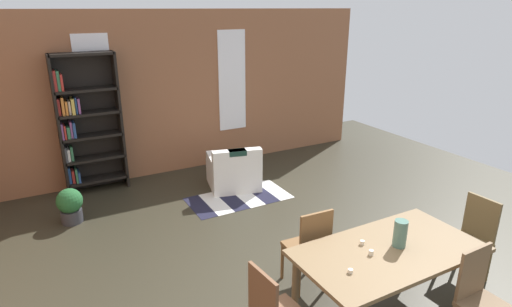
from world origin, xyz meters
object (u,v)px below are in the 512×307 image
at_px(dining_chair_head_right, 472,236).
at_px(dining_chair_near_right, 481,298).
at_px(dining_table, 388,257).
at_px(dining_chair_far_left, 309,246).
at_px(vase_on_table, 400,234).
at_px(armchair_white, 234,172).
at_px(potted_plant_by_shelf, 70,205).
at_px(bookshelf_tall, 85,123).

relative_size(dining_chair_head_right, dining_chair_near_right, 1.00).
bearing_deg(dining_table, dining_chair_far_left, 120.19).
distance_m(vase_on_table, dining_chair_near_right, 0.84).
distance_m(vase_on_table, dining_chair_head_right, 1.21).
height_order(dining_chair_far_left, dining_chair_near_right, same).
height_order(dining_table, armchair_white, armchair_white).
distance_m(dining_chair_head_right, potted_plant_by_shelf, 5.15).
bearing_deg(armchair_white, dining_table, -90.96).
relative_size(dining_chair_far_left, potted_plant_by_shelf, 1.87).
xyz_separation_m(dining_table, bookshelf_tall, (-2.05, 4.54, 0.49)).
xyz_separation_m(dining_chair_far_left, potted_plant_by_shelf, (-2.09, 2.80, -0.25)).
xyz_separation_m(dining_chair_far_left, bookshelf_tall, (-1.64, 3.84, 0.63)).
relative_size(vase_on_table, dining_chair_head_right, 0.28).
distance_m(dining_chair_head_right, armchair_white, 3.72).
xyz_separation_m(dining_chair_head_right, dining_chair_near_right, (-0.87, -0.70, 0.00)).
relative_size(dining_chair_far_left, dining_chair_near_right, 1.00).
relative_size(dining_table, vase_on_table, 6.70).
height_order(vase_on_table, dining_chair_head_right, vase_on_table).
xyz_separation_m(vase_on_table, bookshelf_tall, (-2.17, 4.54, 0.28)).
distance_m(dining_table, dining_chair_head_right, 1.28).
relative_size(vase_on_table, dining_chair_near_right, 0.28).
relative_size(dining_table, potted_plant_by_shelf, 3.54).
bearing_deg(potted_plant_by_shelf, dining_chair_near_right, -55.41).
height_order(dining_table, potted_plant_by_shelf, dining_table).
bearing_deg(dining_table, bookshelf_tall, 114.27).
relative_size(dining_chair_head_right, bookshelf_tall, 0.42).
distance_m(dining_table, dining_chair_far_left, 0.82).
xyz_separation_m(vase_on_table, dining_chair_far_left, (-0.53, 0.70, -0.35)).
distance_m(vase_on_table, dining_chair_far_left, 0.95).
bearing_deg(bookshelf_tall, potted_plant_by_shelf, -113.44).
distance_m(dining_table, vase_on_table, 0.25).
relative_size(dining_table, dining_chair_far_left, 1.89).
xyz_separation_m(dining_table, dining_chair_far_left, (-0.41, 0.70, -0.14)).
height_order(dining_chair_near_right, armchair_white, dining_chair_near_right).
height_order(vase_on_table, dining_chair_near_right, vase_on_table).
height_order(dining_chair_near_right, bookshelf_tall, bookshelf_tall).
distance_m(dining_chair_near_right, armchair_white, 4.24).
bearing_deg(vase_on_table, bookshelf_tall, 115.52).
bearing_deg(vase_on_table, dining_chair_far_left, 126.95).
distance_m(dining_table, armchair_white, 3.53).
height_order(armchair_white, potted_plant_by_shelf, armchair_white).
bearing_deg(bookshelf_tall, dining_chair_near_right, -64.94).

